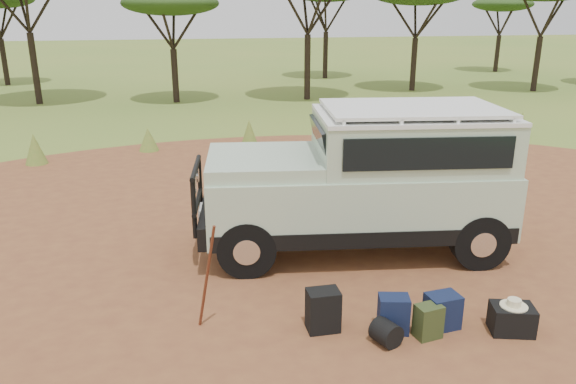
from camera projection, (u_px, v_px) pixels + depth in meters
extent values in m
plane|color=olive|center=(328.00, 279.00, 8.96)|extent=(140.00, 140.00, 0.00)
cylinder|color=brown|center=(328.00, 279.00, 8.96)|extent=(23.00, 23.00, 0.01)
cone|color=olive|center=(35.00, 149.00, 15.36)|extent=(0.60, 0.60, 0.85)
cone|color=olive|center=(148.00, 139.00, 16.80)|extent=(0.60, 0.60, 0.70)
cone|color=olive|center=(249.00, 134.00, 16.99)|extent=(0.60, 0.60, 0.90)
cone|color=olive|center=(348.00, 134.00, 17.22)|extent=(0.60, 0.60, 0.80)
cone|color=olive|center=(429.00, 127.00, 18.46)|extent=(0.60, 0.60, 0.75)
cone|color=olive|center=(521.00, 125.00, 18.47)|extent=(0.60, 0.60, 0.85)
cylinder|color=black|center=(35.00, 69.00, 24.56)|extent=(0.28, 0.28, 3.06)
cylinder|color=black|center=(175.00, 76.00, 25.10)|extent=(0.28, 0.28, 2.34)
ellipsoid|color=#1A3312|center=(170.00, 3.00, 24.12)|extent=(4.20, 4.20, 1.05)
cylinder|color=black|center=(307.00, 67.00, 25.81)|extent=(0.28, 0.28, 2.93)
cylinder|color=black|center=(414.00, 65.00, 28.61)|extent=(0.28, 0.28, 2.61)
cylinder|color=black|center=(537.00, 64.00, 28.37)|extent=(0.28, 0.28, 2.70)
cylinder|color=black|center=(4.00, 62.00, 30.56)|extent=(0.28, 0.28, 2.48)
cylinder|color=black|center=(325.00, 55.00, 33.58)|extent=(0.28, 0.28, 2.70)
cylinder|color=black|center=(497.00, 54.00, 36.91)|extent=(0.28, 0.28, 2.34)
ellipsoid|color=#1A3312|center=(503.00, 4.00, 35.93)|extent=(3.80, 3.80, 0.95)
cube|color=#ABC3A6|center=(356.00, 196.00, 9.77)|extent=(5.29, 2.72, 1.07)
cube|color=black|center=(355.00, 217.00, 9.90)|extent=(5.20, 2.75, 0.27)
cube|color=#ABC3A6|center=(410.00, 141.00, 9.53)|extent=(3.37, 2.39, 0.84)
cube|color=white|center=(412.00, 115.00, 9.39)|extent=(3.38, 2.43, 0.07)
cube|color=white|center=(413.00, 108.00, 9.35)|extent=(3.11, 2.28, 0.06)
cube|color=#ABC3A6|center=(263.00, 162.00, 9.45)|extent=(2.11, 2.18, 0.23)
cube|color=black|center=(320.00, 140.00, 9.41)|extent=(0.41, 1.72, 0.59)
cube|color=black|center=(429.00, 154.00, 8.56)|extent=(2.65, 0.39, 0.51)
cube|color=black|center=(395.00, 127.00, 10.48)|extent=(2.65, 0.39, 0.51)
cube|color=black|center=(501.00, 140.00, 9.65)|extent=(0.27, 1.66, 0.46)
cube|color=black|center=(206.00, 218.00, 9.69)|extent=(0.42, 2.04, 0.38)
cylinder|color=black|center=(196.00, 168.00, 9.39)|extent=(0.27, 1.46, 0.08)
cylinder|color=black|center=(197.00, 201.00, 9.58)|extent=(0.27, 1.46, 0.08)
cylinder|color=silver|center=(193.00, 186.00, 9.16)|extent=(0.11, 0.26, 0.25)
cylinder|color=silver|center=(196.00, 175.00, 9.76)|extent=(0.11, 0.26, 0.25)
cube|color=white|center=(201.00, 210.00, 9.64)|extent=(0.11, 0.47, 0.14)
cylinder|color=black|center=(318.00, 135.00, 10.39)|extent=(0.10, 0.10, 0.93)
cylinder|color=black|center=(247.00, 249.00, 8.94)|extent=(0.98, 0.44, 0.95)
cylinder|color=black|center=(246.00, 210.00, 10.66)|extent=(0.98, 0.44, 0.95)
cylinder|color=black|center=(480.00, 241.00, 9.22)|extent=(0.98, 0.44, 0.95)
cylinder|color=black|center=(442.00, 204.00, 10.93)|extent=(0.98, 0.44, 0.95)
cylinder|color=#5E2E16|center=(207.00, 278.00, 7.30)|extent=(0.29, 0.38, 1.57)
cube|color=black|center=(323.00, 310.00, 7.47)|extent=(0.43, 0.32, 0.58)
cube|color=#13213E|center=(393.00, 314.00, 7.44)|extent=(0.45, 0.37, 0.52)
cube|color=#35431F|center=(428.00, 321.00, 7.32)|extent=(0.37, 0.30, 0.47)
cube|color=#13213E|center=(442.00, 311.00, 7.55)|extent=(0.47, 0.37, 0.49)
cube|color=black|center=(512.00, 319.00, 7.45)|extent=(0.63, 0.52, 0.39)
cylinder|color=black|center=(386.00, 333.00, 7.20)|extent=(0.42, 0.42, 0.33)
cylinder|color=beige|center=(514.00, 306.00, 7.39)|extent=(0.36, 0.36, 0.01)
cylinder|color=beige|center=(514.00, 302.00, 7.37)|extent=(0.18, 0.18, 0.09)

